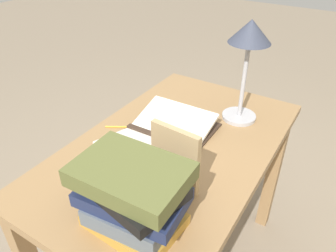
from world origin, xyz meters
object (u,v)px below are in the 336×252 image
book_standing_upright (175,159)px  pencil (122,127)px  reading_lamp (249,44)px  open_book (160,136)px  book_stack_tall (133,196)px  coffee_mug (142,166)px

book_standing_upright → pencil: 0.42m
book_standing_upright → reading_lamp: size_ratio=0.52×
open_book → book_stack_tall: bearing=22.5°
pencil → open_book: bearing=92.6°
book_stack_tall → reading_lamp: size_ratio=0.71×
reading_lamp → coffee_mug: bearing=-14.6°
coffee_mug → reading_lamp: bearing=165.4°
reading_lamp → coffee_mug: reading_lamp is taller
book_stack_tall → pencil: book_stack_tall is taller
coffee_mug → pencil: 0.32m
book_standing_upright → pencil: book_standing_upright is taller
book_stack_tall → book_standing_upright: size_ratio=1.36×
book_standing_upright → open_book: bearing=-131.9°
reading_lamp → open_book: bearing=-31.6°
open_book → reading_lamp: reading_lamp is taller
book_stack_tall → book_standing_upright: 0.20m
coffee_mug → book_stack_tall: bearing=29.6°
open_book → book_standing_upright: book_standing_upright is taller
book_stack_tall → coffee_mug: 0.22m
pencil → book_stack_tall: bearing=42.9°
open_book → book_standing_upright: (0.19, 0.18, 0.09)m
coffee_mug → pencil: coffee_mug is taller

